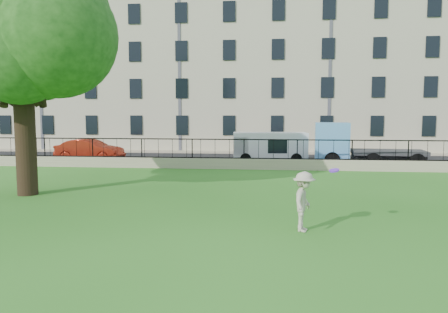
# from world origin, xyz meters

# --- Properties ---
(ground) EXTENTS (120.00, 120.00, 0.00)m
(ground) POSITION_xyz_m (0.00, 0.00, 0.00)
(ground) COLOR #246317
(ground) RESTS_ON ground
(retaining_wall) EXTENTS (50.00, 0.40, 0.60)m
(retaining_wall) POSITION_xyz_m (0.00, 12.00, 0.30)
(retaining_wall) COLOR gray
(retaining_wall) RESTS_ON ground
(iron_railing) EXTENTS (50.00, 0.05, 1.13)m
(iron_railing) POSITION_xyz_m (0.00, 12.00, 1.15)
(iron_railing) COLOR black
(iron_railing) RESTS_ON retaining_wall
(street) EXTENTS (60.00, 9.00, 0.01)m
(street) POSITION_xyz_m (0.00, 16.70, 0.01)
(street) COLOR black
(street) RESTS_ON ground
(sidewalk) EXTENTS (60.00, 1.40, 0.12)m
(sidewalk) POSITION_xyz_m (0.00, 21.90, 0.06)
(sidewalk) COLOR gray
(sidewalk) RESTS_ON ground
(building_row) EXTENTS (56.40, 10.40, 13.80)m
(building_row) POSITION_xyz_m (0.00, 27.57, 6.92)
(building_row) COLOR #B2AC8E
(building_row) RESTS_ON ground
(tree) EXTENTS (7.99, 6.19, 9.85)m
(tree) POSITION_xyz_m (-8.05, 3.29, 6.52)
(tree) COLOR black
(tree) RESTS_ON ground
(man) EXTENTS (0.85, 1.17, 1.63)m
(man) POSITION_xyz_m (2.50, -0.95, 0.82)
(man) COLOR #BFB59B
(man) RESTS_ON ground
(frisbee) EXTENTS (0.31, 0.31, 0.12)m
(frisbee) POSITION_xyz_m (3.29, -0.85, 1.67)
(frisbee) COLOR #6A24D0
(red_sedan) EXTENTS (4.58, 1.96, 1.47)m
(red_sedan) POSITION_xyz_m (-10.44, 14.88, 0.73)
(red_sedan) COLOR maroon
(red_sedan) RESTS_ON street
(white_van) EXTENTS (4.82, 2.28, 1.96)m
(white_van) POSITION_xyz_m (1.43, 15.40, 0.98)
(white_van) COLOR silver
(white_van) RESTS_ON street
(blue_truck) EXTENTS (6.38, 2.69, 2.61)m
(blue_truck) POSITION_xyz_m (7.33, 14.40, 1.31)
(blue_truck) COLOR #5D9DDB
(blue_truck) RESTS_ON street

